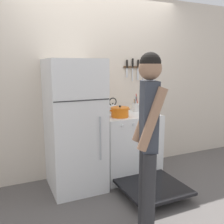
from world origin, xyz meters
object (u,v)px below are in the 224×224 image
(dutch_oven_pot, at_px, (120,112))
(tea_kettle, at_px, (113,109))
(utensil_jar, at_px, (135,107))
(person, at_px, (148,135))
(stove_range, at_px, (128,146))
(refrigerator, at_px, (75,125))

(dutch_oven_pot, distance_m, tea_kettle, 0.26)
(utensil_jar, xyz_separation_m, person, (-0.63, -1.34, -0.00))
(stove_range, bearing_deg, tea_kettle, 135.23)
(stove_range, bearing_deg, refrigerator, 179.84)
(refrigerator, xyz_separation_m, person, (0.34, -1.17, 0.14))
(tea_kettle, xyz_separation_m, person, (-0.26, -1.33, -0.01))
(dutch_oven_pot, height_order, utensil_jar, utensil_jar)
(tea_kettle, relative_size, person, 0.13)
(dutch_oven_pot, relative_size, person, 0.17)
(stove_range, distance_m, dutch_oven_pot, 0.55)
(stove_range, xyz_separation_m, person, (-0.43, -1.17, 0.51))
(stove_range, height_order, dutch_oven_pot, dutch_oven_pot)
(person, bearing_deg, dutch_oven_pot, 6.63)
(dutch_oven_pot, bearing_deg, utensil_jar, 34.32)
(stove_range, distance_m, utensil_jar, 0.58)
(refrigerator, height_order, dutch_oven_pot, refrigerator)
(utensil_jar, height_order, person, person)
(refrigerator, xyz_separation_m, utensil_jar, (0.97, 0.17, 0.14))
(utensil_jar, distance_m, person, 1.48)
(refrigerator, xyz_separation_m, tea_kettle, (0.61, 0.16, 0.14))
(stove_range, xyz_separation_m, dutch_oven_pot, (-0.18, -0.09, 0.52))
(refrigerator, bearing_deg, dutch_oven_pot, -8.78)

